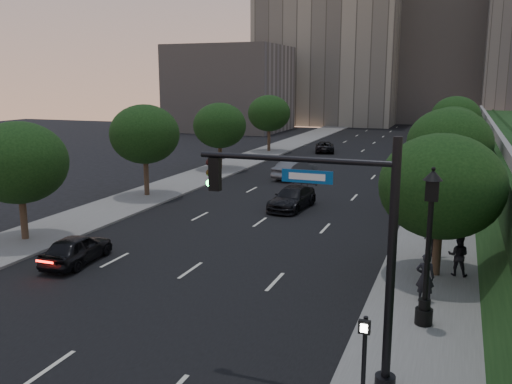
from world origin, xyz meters
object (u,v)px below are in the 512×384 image
at_px(sedan_near_left, 77,249).
at_px(sedan_far_left, 325,147).
at_px(pedestrian_a, 425,277).
at_px(sedan_mid_left, 295,170).
at_px(street_lamp, 428,255).
at_px(sedan_near_right, 292,198).
at_px(pedestrian_c, 436,238).
at_px(sedan_far_right, 411,166).
at_px(pedestrian_b, 458,255).
at_px(traffic_signal_mast, 349,260).

distance_m(sedan_near_left, sedan_far_left, 43.14).
bearing_deg(pedestrian_a, sedan_mid_left, -68.26).
xyz_separation_m(street_lamp, sedan_near_right, (-9.37, 15.35, -1.91)).
xyz_separation_m(sedan_mid_left, pedestrian_c, (12.40, -18.40, 0.27)).
relative_size(street_lamp, pedestrian_a, 2.98).
xyz_separation_m(sedan_far_left, sedan_far_right, (11.05, -12.99, 0.17)).
xyz_separation_m(sedan_far_right, pedestrian_c, (3.15, -23.66, 0.26)).
bearing_deg(street_lamp, sedan_far_left, 107.72).
height_order(sedan_near_right, pedestrian_b, pedestrian_b).
distance_m(pedestrian_b, pedestrian_c, 2.54).
height_order(traffic_signal_mast, sedan_near_right, traffic_signal_mast).
xyz_separation_m(sedan_near_left, pedestrian_b, (16.57, 4.15, 0.33)).
relative_size(street_lamp, sedan_near_right, 1.13).
distance_m(sedan_far_left, pedestrian_b, 41.84).
xyz_separation_m(sedan_far_left, pedestrian_c, (14.20, -36.65, 0.43)).
distance_m(sedan_far_left, pedestrian_c, 39.31).
distance_m(sedan_mid_left, sedan_near_right, 11.26).
bearing_deg(sedan_far_right, street_lamp, -98.87).
bearing_deg(pedestrian_b, sedan_near_right, -39.54).
bearing_deg(sedan_near_left, street_lamp, 170.07).
relative_size(sedan_near_left, sedan_far_right, 0.86).
distance_m(sedan_mid_left, pedestrian_a, 27.07).
distance_m(sedan_near_left, sedan_far_right, 32.58).
relative_size(pedestrian_a, pedestrian_b, 1.06).
xyz_separation_m(sedan_far_right, pedestrian_a, (3.03, -29.38, 0.27)).
height_order(sedan_near_right, sedan_far_right, sedan_far_right).
relative_size(pedestrian_b, pedestrian_c, 0.95).
distance_m(pedestrian_a, pedestrian_c, 5.72).
distance_m(street_lamp, sedan_mid_left, 29.04).
height_order(pedestrian_b, pedestrian_c, pedestrian_c).
xyz_separation_m(street_lamp, sedan_mid_left, (-12.40, 26.19, -1.83)).
distance_m(street_lamp, sedan_near_right, 18.08).
height_order(street_lamp, pedestrian_c, street_lamp).
relative_size(sedan_near_left, sedan_near_right, 0.83).
xyz_separation_m(traffic_signal_mast, sedan_far_left, (-12.40, 48.91, -3.02)).
distance_m(traffic_signal_mast, sedan_far_left, 50.55).
xyz_separation_m(pedestrian_a, pedestrian_b, (1.14, 3.40, -0.06)).
bearing_deg(sedan_far_right, sedan_far_left, 115.79).
bearing_deg(sedan_near_right, pedestrian_b, -38.45).
bearing_deg(sedan_far_left, traffic_signal_mast, 90.30).
xyz_separation_m(sedan_near_left, sedan_near_right, (6.17, 14.02, 0.02)).
relative_size(sedan_near_left, pedestrian_a, 2.19).
bearing_deg(sedan_far_right, pedestrian_a, -98.71).
relative_size(sedan_near_right, pedestrian_b, 2.82).
height_order(sedan_far_left, sedan_far_right, sedan_far_right).
bearing_deg(sedan_far_left, pedestrian_b, 97.41).
bearing_deg(pedestrian_c, sedan_mid_left, -80.32).
xyz_separation_m(street_lamp, sedan_far_right, (-3.15, 31.45, -1.82)).
distance_m(sedan_mid_left, sedan_far_right, 10.64).
relative_size(sedan_far_left, sedan_near_right, 0.94).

